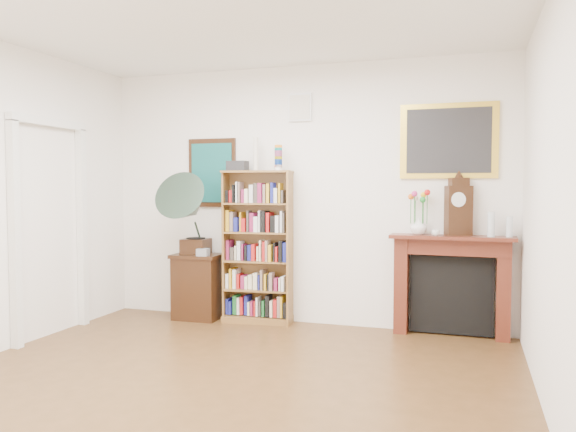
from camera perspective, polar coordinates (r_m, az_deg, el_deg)
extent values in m
cube|color=#4C3217|center=(4.09, -9.48, -18.53)|extent=(4.50, 5.00, 0.01)
cube|color=white|center=(6.13, 1.26, 2.13)|extent=(4.50, 0.01, 2.80)
cube|color=white|center=(3.40, 26.17, 1.13)|extent=(0.01, 5.00, 2.80)
cube|color=white|center=(5.72, -26.01, -1.74)|extent=(0.08, 0.08, 2.10)
cube|color=white|center=(6.43, -20.18, -1.13)|extent=(0.08, 0.08, 2.10)
cube|color=white|center=(6.09, -23.14, 8.77)|extent=(0.08, 1.02, 0.08)
cube|color=black|center=(6.50, -7.71, 4.36)|extent=(0.58, 0.03, 0.78)
cube|color=#125856|center=(6.48, -7.78, 4.36)|extent=(0.50, 0.01, 0.67)
cube|color=white|center=(6.17, 1.23, 10.98)|extent=(0.26, 0.03, 0.30)
cube|color=silver|center=(6.15, 1.18, 11.01)|extent=(0.22, 0.01, 0.26)
cube|color=gold|center=(5.87, 15.98, 7.35)|extent=(0.95, 0.03, 0.75)
cube|color=#262628|center=(5.85, 15.98, 7.36)|extent=(0.82, 0.01, 0.65)
cube|color=brown|center=(6.30, -6.26, -3.02)|extent=(0.05, 0.27, 1.67)
cube|color=brown|center=(6.04, 0.19, -3.27)|extent=(0.05, 0.27, 1.67)
cube|color=brown|center=(6.13, -3.13, 4.51)|extent=(0.79, 0.35, 0.02)
cube|color=brown|center=(6.30, -3.09, -10.38)|extent=(0.79, 0.35, 0.07)
cube|color=brown|center=(6.28, -2.69, -3.03)|extent=(0.76, 0.09, 1.67)
cube|color=brown|center=(6.23, -3.10, -7.48)|extent=(0.74, 0.32, 0.02)
cube|color=brown|center=(6.18, -3.10, -4.60)|extent=(0.74, 0.32, 0.02)
cube|color=brown|center=(6.15, -3.11, -1.69)|extent=(0.74, 0.32, 0.02)
cube|color=brown|center=(6.13, -3.12, 1.25)|extent=(0.74, 0.32, 0.02)
cube|color=black|center=(6.46, -9.16, -7.08)|extent=(0.55, 0.41, 0.73)
cube|color=#4E1B12|center=(5.88, 11.45, -6.89)|extent=(0.14, 0.18, 0.98)
cube|color=#4E1B12|center=(5.86, 21.06, -7.08)|extent=(0.14, 0.18, 0.98)
cube|color=#4E1B12|center=(5.79, 16.30, -3.03)|extent=(1.11, 0.21, 0.16)
cube|color=#4E1B12|center=(5.75, 16.31, -2.10)|extent=(1.21, 0.31, 0.04)
cube|color=black|center=(5.92, 16.25, -7.68)|extent=(0.81, 0.09, 0.78)
cube|color=black|center=(6.42, -9.34, -3.06)|extent=(0.29, 0.29, 0.17)
cylinder|color=black|center=(6.41, -9.35, -2.25)|extent=(0.23, 0.23, 0.01)
cone|color=#31483B|center=(6.24, -10.10, 1.09)|extent=(0.59, 0.73, 0.72)
cube|color=#A7A8B3|center=(6.23, -8.63, -3.66)|extent=(0.13, 0.13, 0.08)
cube|color=black|center=(5.77, 16.92, 0.52)|extent=(0.28, 0.22, 0.49)
cylinder|color=white|center=(5.70, 16.93, 1.61)|extent=(0.14, 0.07, 0.14)
cube|color=black|center=(5.76, 16.96, 3.28)|extent=(0.21, 0.17, 0.09)
imported|color=white|center=(5.78, 13.14, -1.00)|extent=(0.17, 0.17, 0.17)
imported|color=silver|center=(5.66, 14.77, -1.66)|extent=(0.09, 0.09, 0.06)
cylinder|color=silver|center=(5.72, 19.94, -0.80)|extent=(0.07, 0.07, 0.24)
cylinder|color=silver|center=(5.75, 21.58, -1.01)|extent=(0.06, 0.06, 0.20)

